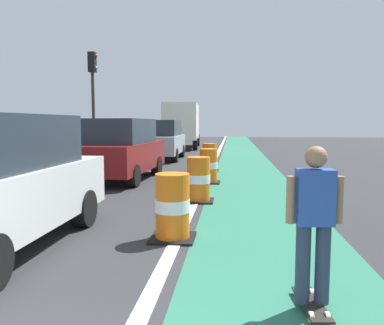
{
  "coord_description": "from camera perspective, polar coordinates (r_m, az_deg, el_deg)",
  "views": [
    {
      "loc": [
        1.79,
        -1.91,
        1.92
      ],
      "look_at": [
        0.97,
        6.05,
        1.1
      ],
      "focal_mm": 36.73,
      "sensor_mm": 36.0,
      "label": 1
    }
  ],
  "objects": [
    {
      "name": "delivery_truck_down_block",
      "position": [
        29.41,
        -1.37,
        5.71
      ],
      "size": [
        2.7,
        7.71,
        3.23
      ],
      "color": "silver",
      "rests_on": "ground"
    },
    {
      "name": "traffic_barrel_mid",
      "position": [
        9.52,
        0.95,
        -2.54
      ],
      "size": [
        0.73,
        0.73,
        1.09
      ],
      "color": "orange",
      "rests_on": "ground"
    },
    {
      "name": "traffic_barrel_back",
      "position": [
        12.45,
        2.42,
        -0.56
      ],
      "size": [
        0.73,
        0.73,
        1.09
      ],
      "color": "orange",
      "rests_on": "ground"
    },
    {
      "name": "skateboarder_on_lane",
      "position": [
        4.17,
        17.29,
        -8.42
      ],
      "size": [
        0.57,
        0.82,
        1.69
      ],
      "color": "black",
      "rests_on": "ground"
    },
    {
      "name": "traffic_light_corner",
      "position": [
        18.84,
        -14.19,
        10.49
      ],
      "size": [
        0.41,
        0.32,
        5.1
      ],
      "color": "#2D2D2D",
      "rests_on": "ground"
    },
    {
      "name": "bike_lane_strip",
      "position": [
        14.05,
        8.31,
        -2.05
      ],
      "size": [
        2.5,
        80.0,
        0.01
      ],
      "primitive_type": "cube",
      "color": "#286B51",
      "rests_on": "ground"
    },
    {
      "name": "pedestrian_crossing",
      "position": [
        22.61,
        -10.94,
        3.07
      ],
      "size": [
        0.34,
        0.2,
        1.61
      ],
      "color": "#33333D",
      "rests_on": "ground"
    },
    {
      "name": "parked_suv_second",
      "position": [
        13.31,
        -10.1,
        1.95
      ],
      "size": [
        2.1,
        4.69,
        2.04
      ],
      "color": "maroon",
      "rests_on": "ground"
    },
    {
      "name": "lane_divider_stripe",
      "position": [
        14.07,
        2.19,
        -1.98
      ],
      "size": [
        0.2,
        80.0,
        0.01
      ],
      "primitive_type": "cube",
      "color": "silver",
      "rests_on": "ground"
    },
    {
      "name": "traffic_barrel_front",
      "position": [
        6.48,
        -2.85,
        -6.53
      ],
      "size": [
        0.73,
        0.73,
        1.09
      ],
      "color": "orange",
      "rests_on": "ground"
    },
    {
      "name": "traffic_barrel_far",
      "position": [
        15.61,
        2.53,
        0.75
      ],
      "size": [
        0.73,
        0.73,
        1.09
      ],
      "color": "orange",
      "rests_on": "ground"
    },
    {
      "name": "parked_suv_third",
      "position": [
        20.4,
        -4.28,
        3.35
      ],
      "size": [
        1.96,
        4.62,
        2.04
      ],
      "color": "#9EA0A5",
      "rests_on": "ground"
    }
  ]
}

